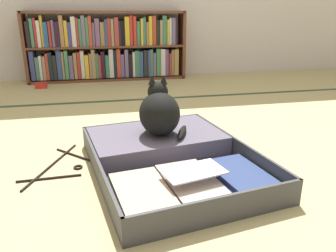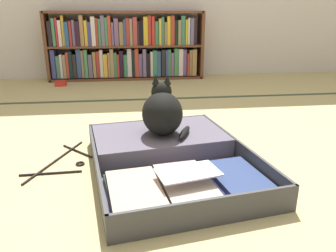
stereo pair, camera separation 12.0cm
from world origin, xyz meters
name	(u,v)px [view 2 (the right image)]	position (x,y,z in m)	size (l,w,h in m)	color
ground_plane	(209,178)	(0.00, 0.00, 0.00)	(10.00, 10.00, 0.00)	tan
tatami_border	(169,98)	(0.00, 1.37, 0.00)	(4.80, 0.05, 0.00)	#394833
bookshelf	(126,47)	(-0.34, 2.27, 0.32)	(1.58, 0.23, 0.68)	brown
open_suitcase	(167,155)	(-0.16, 0.17, 0.04)	(0.78, 0.95, 0.10)	#3A3A3E
black_cat	(163,112)	(-0.17, 0.29, 0.21)	(0.25, 0.26, 0.28)	black
clothes_hanger	(64,161)	(-0.64, 0.24, 0.01)	(0.32, 0.45, 0.01)	black
small_red_pouch	(61,83)	(-0.96, 1.98, 0.02)	(0.10, 0.07, 0.05)	red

